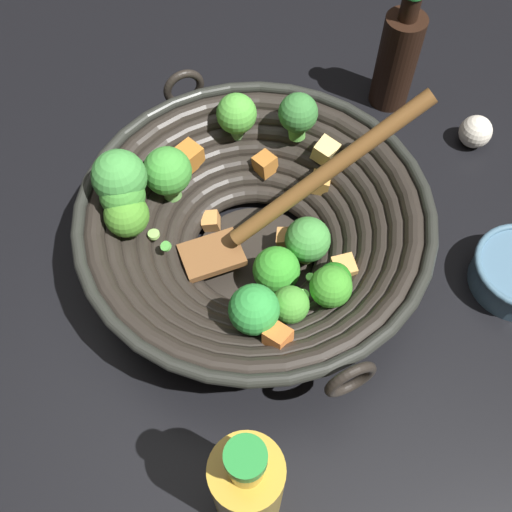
{
  "coord_description": "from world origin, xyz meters",
  "views": [
    {
      "loc": [
        0.36,
        -0.13,
        0.64
      ],
      "look_at": [
        0.01,
        -0.0,
        0.03
      ],
      "focal_mm": 42.49,
      "sensor_mm": 36.0,
      "label": 1
    }
  ],
  "objects_px": {
    "soy_sauce_bottle": "(398,58)",
    "cooking_oil_bottle": "(247,486)",
    "garlic_bulb": "(475,132)",
    "wok": "(253,227)"
  },
  "relations": [
    {
      "from": "soy_sauce_bottle",
      "to": "wok",
      "type": "bearing_deg",
      "value": -56.34
    },
    {
      "from": "cooking_oil_bottle",
      "to": "garlic_bulb",
      "type": "height_order",
      "value": "cooking_oil_bottle"
    },
    {
      "from": "wok",
      "to": "cooking_oil_bottle",
      "type": "xyz_separation_m",
      "value": [
        0.26,
        -0.1,
        0.01
      ]
    },
    {
      "from": "soy_sauce_bottle",
      "to": "cooking_oil_bottle",
      "type": "height_order",
      "value": "cooking_oil_bottle"
    },
    {
      "from": "wok",
      "to": "cooking_oil_bottle",
      "type": "relative_size",
      "value": 2.25
    },
    {
      "from": "soy_sauce_bottle",
      "to": "cooking_oil_bottle",
      "type": "relative_size",
      "value": 0.98
    },
    {
      "from": "cooking_oil_bottle",
      "to": "garlic_bulb",
      "type": "bearing_deg",
      "value": 126.17
    },
    {
      "from": "garlic_bulb",
      "to": "cooking_oil_bottle",
      "type": "bearing_deg",
      "value": -53.83
    },
    {
      "from": "soy_sauce_bottle",
      "to": "cooking_oil_bottle",
      "type": "xyz_separation_m",
      "value": [
        0.45,
        -0.38,
        0.0
      ]
    },
    {
      "from": "soy_sauce_bottle",
      "to": "garlic_bulb",
      "type": "bearing_deg",
      "value": 31.11
    }
  ]
}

